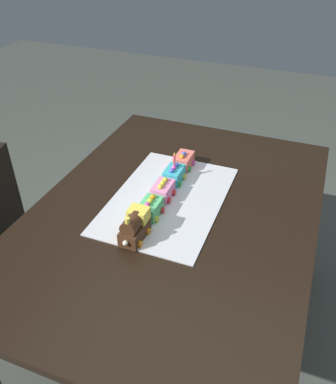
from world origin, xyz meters
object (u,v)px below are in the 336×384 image
object	(u,v)px
dining_table	(174,232)
birthday_candle	(174,159)
cake_car_gondola_coral	(184,161)
cake_locomotive	(135,226)
cake_car_tanker_mint_green	(150,208)
cake_car_flatbed_turquoise	(174,175)
cake_car_hopper_bubblegum	(163,190)

from	to	relation	value
dining_table	birthday_candle	bearing A→B (deg)	21.31
cake_car_gondola_coral	dining_table	bearing A→B (deg)	-166.60
cake_locomotive	birthday_candle	xyz separation A→B (m)	(0.37, 0.00, 0.05)
dining_table	cake_car_tanker_mint_green	xyz separation A→B (m)	(-0.06, 0.07, 0.14)
cake_car_flatbed_turquoise	dining_table	bearing A→B (deg)	-158.24
cake_car_flatbed_turquoise	cake_car_gondola_coral	bearing A→B (deg)	0.00
cake_car_flatbed_turquoise	cake_car_gondola_coral	world-z (taller)	same
cake_car_tanker_mint_green	cake_car_hopper_bubblegum	size ratio (longest dim) A/B	1.00
cake_car_flatbed_turquoise	cake_car_gondola_coral	size ratio (longest dim) A/B	1.00
cake_car_hopper_bubblegum	cake_car_flatbed_turquoise	world-z (taller)	same
cake_car_flatbed_turquoise	birthday_candle	bearing A→B (deg)	-0.00
dining_table	cake_locomotive	xyz separation A→B (m)	(-0.19, 0.07, 0.16)
cake_car_flatbed_turquoise	cake_car_hopper_bubblegum	bearing A→B (deg)	180.00
cake_car_tanker_mint_green	birthday_candle	bearing A→B (deg)	-0.00
cake_car_tanker_mint_green	birthday_candle	xyz separation A→B (m)	(0.24, -0.00, 0.07)
cake_car_flatbed_turquoise	birthday_candle	world-z (taller)	birthday_candle
dining_table	cake_car_gondola_coral	xyz separation A→B (m)	(0.29, 0.07, 0.14)
cake_car_hopper_bubblegum	birthday_candle	world-z (taller)	birthday_candle
dining_table	cake_car_hopper_bubblegum	xyz separation A→B (m)	(0.06, 0.07, 0.14)
dining_table	cake_car_flatbed_turquoise	size ratio (longest dim) A/B	14.00
cake_locomotive	cake_car_flatbed_turquoise	bearing A→B (deg)	0.00
cake_car_hopper_bubblegum	cake_locomotive	bearing A→B (deg)	-180.00
cake_car_gondola_coral	birthday_candle	bearing A→B (deg)	-180.00
cake_car_tanker_mint_green	cake_car_hopper_bubblegum	xyz separation A→B (m)	(0.12, 0.00, 0.00)
cake_car_flatbed_turquoise	cake_car_tanker_mint_green	bearing A→B (deg)	180.00
dining_table	cake_car_tanker_mint_green	size ratio (longest dim) A/B	14.00
dining_table	cake_car_tanker_mint_green	world-z (taller)	cake_car_tanker_mint_green
dining_table	cake_locomotive	bearing A→B (deg)	160.05
cake_car_hopper_bubblegum	cake_car_flatbed_turquoise	xyz separation A→B (m)	(0.12, 0.00, 0.00)
cake_locomotive	birthday_candle	bearing A→B (deg)	0.00
cake_car_hopper_bubblegum	cake_car_gondola_coral	xyz separation A→B (m)	(0.24, 0.00, -0.00)
cake_locomotive	birthday_candle	distance (m)	0.37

